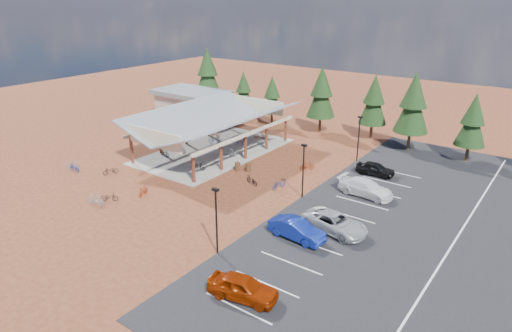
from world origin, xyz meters
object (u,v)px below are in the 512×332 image
outbuilding (192,102)px  lamp_post_2 (359,136)px  car_3 (366,188)px  lamp_post_0 (216,217)px  bike_8 (111,171)px  bike_pavilion (213,121)px  bike_6 (240,141)px  bike_4 (198,165)px  bike_2 (215,140)px  bike_7 (260,135)px  bike_15 (307,166)px  car_4 (375,169)px  trash_bin_0 (238,166)px  bike_11 (143,191)px  lamp_post_1 (303,167)px  bike_10 (74,167)px  bike_3 (215,133)px  bike_12 (109,197)px  bike_0 (165,152)px  bike_9 (72,165)px  bike_16 (252,180)px  car_0 (243,287)px  bike_14 (279,185)px  car_1 (297,230)px  bike_5 (230,152)px  bike_13 (96,200)px  bike_1 (181,149)px  car_2 (335,223)px  trash_bin_1 (248,167)px

outbuilding → lamp_post_2: 29.29m
car_3 → lamp_post_0: bearing=167.3°
lamp_post_0 → bike_8: lamp_post_0 is taller
bike_pavilion → lamp_post_0: size_ratio=3.77×
bike_6 → bike_4: bearing=177.9°
outbuilding → bike_2: (12.21, -8.90, -1.46)m
bike_7 → bike_15: size_ratio=0.97×
outbuilding → car_4: 33.06m
trash_bin_0 → bike_11: bike_11 is taller
lamp_post_1 → bike_10: size_ratio=3.11×
lamp_post_0 → lamp_post_2: same height
bike_3 → car_4: size_ratio=0.45×
bike_6 → bike_12: (0.25, -19.53, -0.16)m
lamp_post_1 → trash_bin_0: size_ratio=5.71×
bike_0 → bike_2: (1.63, 6.84, 0.03)m
bike_9 → lamp_post_0: bearing=-136.4°
bike_16 → car_0: size_ratio=0.38×
lamp_post_1 → bike_14: bearing=173.4°
bike_16 → car_1: (9.12, -6.55, 0.35)m
bike_pavilion → bike_9: size_ratio=12.82×
bike_15 → bike_5: bearing=47.4°
trash_bin_0 → bike_8: trash_bin_0 is taller
bike_5 → bike_15: bike_5 is taller
bike_13 → bike_14: bike_13 is taller
bike_1 → car_2: car_2 is taller
bike_9 → bike_5: bearing=-77.7°
bike_9 → car_0: (28.12, -6.71, 0.35)m
trash_bin_0 → bike_5: bike_5 is taller
lamp_post_1 → bike_15: size_ratio=3.13×
bike_4 → car_3: size_ratio=0.34×
bike_3 → bike_11: (6.41, -17.56, -0.15)m
bike_5 → bike_16: bike_5 is taller
bike_15 → car_3: car_3 is taller
bike_9 → car_0: 28.91m
bike_4 → trash_bin_1: bearing=-61.0°
bike_0 → bike_1: 2.06m
bike_16 → outbuilding: bearing=-106.5°
bike_3 → bike_13: (4.56, -21.39, -0.12)m
bike_14 → car_0: car_0 is taller
bike_8 → car_4: 27.40m
bike_16 → car_3: car_3 is taller
bike_14 → bike_15: bike_15 is taller
bike_pavilion → bike_15: 12.41m
bike_pavilion → bike_13: 17.54m
bike_5 → car_1: (15.98, -11.52, 0.18)m
trash_bin_1 → bike_12: bearing=-113.3°
bike_13 → bike_14: size_ratio=0.98×
lamp_post_2 → bike_7: bearing=179.8°
bike_9 → car_0: bearing=-140.9°
bike_4 → car_1: bearing=-114.6°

